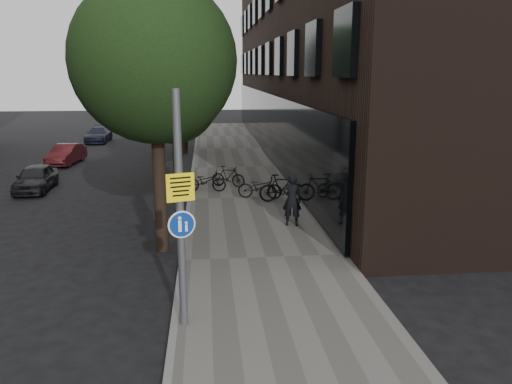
{
  "coord_description": "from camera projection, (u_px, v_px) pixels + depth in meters",
  "views": [
    {
      "loc": [
        -1.28,
        -9.29,
        4.99
      ],
      "look_at": [
        -0.04,
        3.09,
        2.0
      ],
      "focal_mm": 35.0,
      "sensor_mm": 36.0,
      "label": 1
    }
  ],
  "objects": [
    {
      "name": "sidewalk",
      "position": [
        246.0,
        199.0,
        19.96
      ],
      "size": [
        4.5,
        60.0,
        0.12
      ],
      "primitive_type": "cube",
      "color": "#62605B",
      "rests_on": "ground"
    },
    {
      "name": "parked_car_near",
      "position": [
        36.0,
        178.0,
        21.45
      ],
      "size": [
        1.46,
        3.36,
        1.13
      ],
      "primitive_type": "imported",
      "rotation": [
        0.0,
        0.0,
        0.04
      ],
      "color": "black",
      "rests_on": "ground"
    },
    {
      "name": "parked_bike_facade_far",
      "position": [
        282.0,
        188.0,
        19.19
      ],
      "size": [
        1.8,
        0.53,
        1.08
      ],
      "primitive_type": "imported",
      "rotation": [
        0.0,
        0.0,
        1.58
      ],
      "color": "black",
      "rests_on": "sidewalk"
    },
    {
      "name": "street_tree_mid",
      "position": [
        175.0,
        69.0,
        21.55
      ],
      "size": [
        5.0,
        5.0,
        7.8
      ],
      "color": "black",
      "rests_on": "ground"
    },
    {
      "name": "parked_car_far",
      "position": [
        99.0,
        135.0,
        36.53
      ],
      "size": [
        1.56,
        3.81,
        1.1
      ],
      "primitive_type": "imported",
      "rotation": [
        0.0,
        0.0,
        0.01
      ],
      "color": "#1B1F31",
      "rests_on": "ground"
    },
    {
      "name": "pedestrian",
      "position": [
        292.0,
        200.0,
        16.11
      ],
      "size": [
        0.71,
        0.56,
        1.72
      ],
      "primitive_type": "imported",
      "rotation": [
        0.0,
        0.0,
        2.88
      ],
      "color": "black",
      "rests_on": "sidewalk"
    },
    {
      "name": "parked_bike_curb_far",
      "position": [
        228.0,
        176.0,
        21.7
      ],
      "size": [
        1.57,
        0.98,
        0.91
      ],
      "primitive_type": "imported",
      "rotation": [
        0.0,
        0.0,
        1.18
      ],
      "color": "black",
      "rests_on": "sidewalk"
    },
    {
      "name": "building_right_dark_brick",
      "position": [
        365.0,
        5.0,
        30.28
      ],
      "size": [
        12.0,
        40.0,
        18.0
      ],
      "primitive_type": "cube",
      "color": "black",
      "rests_on": "ground"
    },
    {
      "name": "ground",
      "position": [
        273.0,
        321.0,
        10.28
      ],
      "size": [
        120.0,
        120.0,
        0.0
      ],
      "primitive_type": "plane",
      "color": "black",
      "rests_on": "ground"
    },
    {
      "name": "street_tree_far",
      "position": [
        184.0,
        70.0,
        30.25
      ],
      "size": [
        5.0,
        5.0,
        7.8
      ],
      "color": "black",
      "rests_on": "ground"
    },
    {
      "name": "street_tree_near",
      "position": [
        158.0,
        68.0,
        13.33
      ],
      "size": [
        4.4,
        4.4,
        7.5
      ],
      "color": "black",
      "rests_on": "ground"
    },
    {
      "name": "parked_bike_facade_near",
      "position": [
        260.0,
        187.0,
        19.69
      ],
      "size": [
        1.85,
        1.01,
        0.92
      ],
      "primitive_type": "imported",
      "rotation": [
        0.0,
        0.0,
        1.33
      ],
      "color": "black",
      "rests_on": "sidewalk"
    },
    {
      "name": "curb_edge",
      "position": [
        189.0,
        200.0,
        19.74
      ],
      "size": [
        0.15,
        60.0,
        0.13
      ],
      "primitive_type": "cube",
      "color": "slate",
      "rests_on": "ground"
    },
    {
      "name": "parked_car_mid",
      "position": [
        66.0,
        154.0,
        27.66
      ],
      "size": [
        1.57,
        3.48,
        1.11
      ],
      "primitive_type": "imported",
      "rotation": [
        0.0,
        0.0,
        -0.12
      ],
      "color": "#51171B",
      "rests_on": "ground"
    },
    {
      "name": "signpost",
      "position": [
        180.0,
        212.0,
        9.38
      ],
      "size": [
        0.52,
        0.18,
        4.59
      ],
      "rotation": [
        0.0,
        0.0,
        0.3
      ],
      "color": "#595B5E",
      "rests_on": "sidewalk"
    },
    {
      "name": "parked_bike_curb_near",
      "position": [
        206.0,
        181.0,
        20.83
      ],
      "size": [
        1.74,
        0.74,
        0.89
      ],
      "primitive_type": "imported",
      "rotation": [
        0.0,
        0.0,
        1.48
      ],
      "color": "black",
      "rests_on": "sidewalk"
    }
  ]
}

